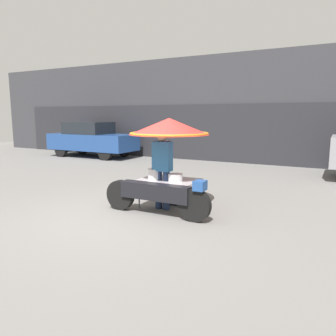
# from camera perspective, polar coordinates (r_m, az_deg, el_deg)

# --- Properties ---
(ground_plane) EXTENTS (36.00, 36.00, 0.00)m
(ground_plane) POSITION_cam_1_polar(r_m,az_deg,el_deg) (6.39, -9.43, -8.63)
(ground_plane) COLOR slate
(shopfront_building) EXTENTS (28.00, 2.06, 4.41)m
(shopfront_building) POSITION_cam_1_polar(r_m,az_deg,el_deg) (14.63, 13.51, 9.92)
(shopfront_building) COLOR #38383D
(shopfront_building) RESTS_ON ground
(vendor_motorcycle_cart) EXTENTS (2.29, 1.65, 1.89)m
(vendor_motorcycle_cart) POSITION_cam_1_polar(r_m,az_deg,el_deg) (6.66, -0.13, 4.47)
(vendor_motorcycle_cart) COLOR black
(vendor_motorcycle_cart) RESTS_ON ground
(vendor_person) EXTENTS (0.38, 0.22, 1.64)m
(vendor_person) POSITION_cam_1_polar(r_m,az_deg,el_deg) (6.72, -0.99, 0.43)
(vendor_person) COLOR navy
(vendor_person) RESTS_ON ground
(parked_car) EXTENTS (4.24, 1.67, 1.62)m
(parked_car) POSITION_cam_1_polar(r_m,az_deg,el_deg) (15.84, -13.16, 4.94)
(parked_car) COLOR black
(parked_car) RESTS_ON ground
(potted_plant) EXTENTS (0.62, 0.62, 0.88)m
(potted_plant) POSITION_cam_1_polar(r_m,az_deg,el_deg) (18.21, -17.62, 4.30)
(potted_plant) COLOR gray
(potted_plant) RESTS_ON ground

